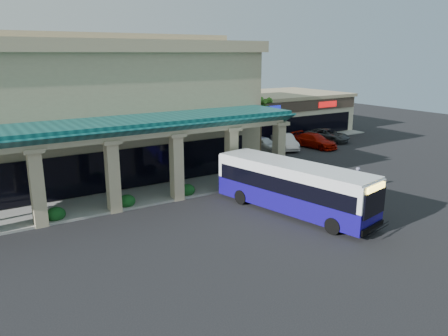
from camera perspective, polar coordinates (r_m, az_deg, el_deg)
ground at (r=28.12m, az=4.22°, el=-5.97°), size 110.00×110.00×0.00m
main_building at (r=38.09m, az=-20.55°, el=7.43°), size 30.80×14.80×11.35m
arcade at (r=29.77m, az=-16.27°, el=0.40°), size 30.00×6.20×5.70m
strip_mall at (r=56.79m, az=4.51°, el=7.17°), size 22.50×12.50×4.90m
palm_0 at (r=40.74m, az=4.75°, el=5.36°), size 2.40×2.40×6.60m
palm_1 at (r=43.77m, az=3.42°, el=5.51°), size 2.40×2.40×5.80m
broadleaf_tree at (r=46.92m, az=-2.17°, el=5.54°), size 2.60×2.60×4.81m
transit_bus at (r=28.13m, az=8.98°, el=-2.63°), size 5.03×11.83×3.22m
pedestrian at (r=33.60m, az=17.08°, el=-1.43°), size 0.76×0.82×1.87m
car_silver at (r=45.42m, az=5.04°, el=3.13°), size 3.16×5.08×1.61m
car_white at (r=46.99m, az=7.94°, el=3.43°), size 3.28×5.11×1.59m
car_red at (r=48.29m, az=11.74°, el=3.52°), size 2.98×5.53×1.52m
car_gray at (r=52.08m, az=13.33°, el=4.21°), size 3.67×5.69×1.46m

